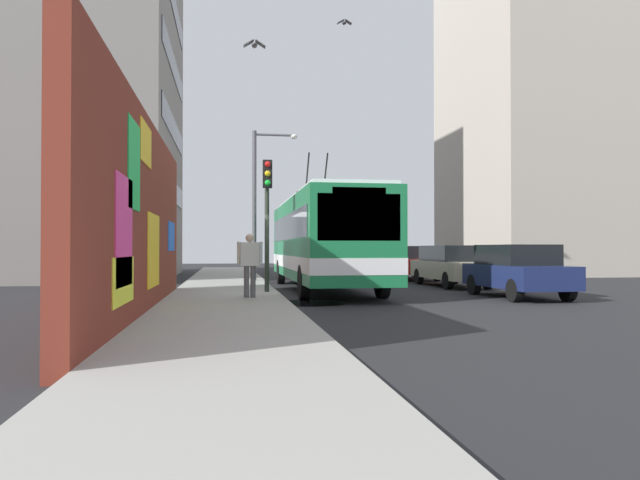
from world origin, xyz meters
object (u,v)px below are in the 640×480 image
Objects in this scene: city_bus at (323,239)px; parked_car_red at (409,262)px; parked_car_navy at (517,270)px; street_lamp at (260,193)px; traffic_light at (267,203)px; pedestrian_at_curb at (250,260)px; parked_car_champagne at (451,265)px.

city_bus is 8.32m from parked_car_red.
city_bus reaches higher than parked_car_navy.
street_lamp is (-2.54, 7.22, 2.91)m from parked_car_red.
city_bus is 4.78m from street_lamp.
traffic_light is 0.65× the size of street_lamp.
street_lamp reaches higher than pedestrian_at_curb.
pedestrian_at_curb is at bearing 144.14° from parked_car_red.
city_bus is 2.45× the size of parked_car_red.
street_lamp reaches higher than traffic_light.
traffic_light is at bearing 78.85° from parked_car_navy.
parked_car_champagne is at bearing -62.67° from traffic_light.
traffic_light is at bearing 140.95° from city_bus.
city_bus reaches higher than pedestrian_at_curb.
street_lamp is at bearing 69.27° from parked_car_champagne.
pedestrian_at_curb is (-0.47, 7.94, 0.33)m from parked_car_navy.
city_bus is at bearing 140.99° from parked_car_red.
traffic_light is at bearing 140.98° from parked_car_red.
street_lamp is at bearing 27.54° from city_bus.
city_bus is 2.87× the size of parked_car_navy.
parked_car_red is (6.42, -5.20, -0.98)m from city_bus.
parked_car_navy is (-4.10, -5.20, -0.99)m from city_bus.
pedestrian_at_curb is at bearing 125.76° from parked_car_champagne.
city_bus reaches higher than parked_car_red.
street_lamp is (8.45, -0.72, 2.58)m from pedestrian_at_curb.
parked_car_champagne is at bearing -110.73° from street_lamp.
parked_car_navy is 7.76m from traffic_light.
pedestrian_at_curb is at bearing 149.04° from city_bus.
parked_car_red is 2.77× the size of pedestrian_at_curb.
pedestrian_at_curb is 0.28× the size of street_lamp.
parked_car_champagne is 5.27m from parked_car_red.
parked_car_red is at bearing -0.00° from parked_car_navy.
parked_car_navy is 11.15m from street_lamp.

